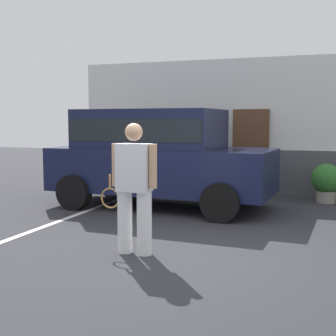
% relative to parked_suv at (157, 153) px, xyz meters
% --- Properties ---
extents(ground_plane, '(40.00, 40.00, 0.00)m').
position_rel_parked_suv_xyz_m(ground_plane, '(1.37, -3.17, -1.15)').
color(ground_plane, '#2D2D33').
extents(parking_stripe_0, '(0.12, 4.40, 0.01)m').
position_rel_parked_suv_xyz_m(parking_stripe_0, '(-1.16, -1.67, -1.14)').
color(parking_stripe_0, silver).
rests_on(parking_stripe_0, ground_plane).
extents(house_frontage, '(8.86, 0.40, 3.37)m').
position_rel_parked_suv_xyz_m(house_frontage, '(1.38, 2.69, 0.44)').
color(house_frontage, white).
rests_on(house_frontage, ground_plane).
extents(parked_suv, '(4.68, 2.32, 2.05)m').
position_rel_parked_suv_xyz_m(parked_suv, '(0.00, 0.00, 0.00)').
color(parked_suv, '#141938').
rests_on(parked_suv, ground_plane).
extents(tennis_player_man, '(0.92, 0.29, 1.79)m').
position_rel_parked_suv_xyz_m(tennis_player_man, '(0.96, -3.34, -0.22)').
color(tennis_player_man, white).
rests_on(tennis_player_man, ground_plane).
extents(potted_plant_by_porch, '(0.66, 0.66, 0.87)m').
position_rel_parked_suv_xyz_m(potted_plant_by_porch, '(3.37, 1.71, -0.66)').
color(potted_plant_by_porch, gray).
rests_on(potted_plant_by_porch, ground_plane).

